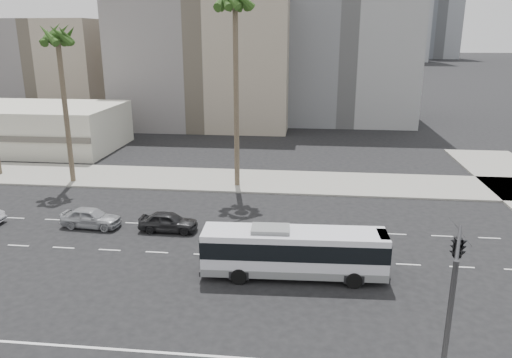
# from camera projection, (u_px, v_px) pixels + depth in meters

# --- Properties ---
(ground) EXTENTS (700.00, 700.00, 0.00)m
(ground) POSITION_uv_depth(u_px,v_px,m) (254.00, 257.00, 29.14)
(ground) COLOR black
(ground) RESTS_ON ground
(sidewalk_north) EXTENTS (120.00, 7.00, 0.15)m
(sidewalk_north) POSITION_uv_depth(u_px,v_px,m) (274.00, 181.00, 43.88)
(sidewalk_north) COLOR gray
(sidewalk_north) RESTS_ON ground
(commercial_low) EXTENTS (22.00, 12.16, 5.00)m
(commercial_low) POSITION_uv_depth(u_px,v_px,m) (22.00, 127.00, 56.34)
(commercial_low) COLOR beige
(commercial_low) RESTS_ON ground
(midrise_beige_west) EXTENTS (24.00, 18.00, 18.00)m
(midrise_beige_west) POSITION_uv_depth(u_px,v_px,m) (207.00, 61.00, 70.70)
(midrise_beige_west) COLOR gray
(midrise_beige_west) RESTS_ON ground
(midrise_gray_center) EXTENTS (20.00, 20.00, 26.00)m
(midrise_gray_center) POSITION_uv_depth(u_px,v_px,m) (345.00, 33.00, 74.11)
(midrise_gray_center) COLOR slate
(midrise_gray_center) RESTS_ON ground
(midrise_beige_far) EXTENTS (18.00, 16.00, 15.00)m
(midrise_beige_far) POSITION_uv_depth(u_px,v_px,m) (56.00, 68.00, 78.63)
(midrise_beige_far) COLOR gray
(midrise_beige_far) RESTS_ON ground
(highrise_far) EXTENTS (22.00, 22.00, 60.00)m
(highrise_far) POSITION_uv_depth(u_px,v_px,m) (439.00, 1.00, 260.85)
(highrise_far) COLOR slate
(highrise_far) RESTS_ON ground
(city_bus) EXTENTS (10.06, 2.62, 2.87)m
(city_bus) POSITION_uv_depth(u_px,v_px,m) (294.00, 251.00, 26.44)
(city_bus) COLOR silver
(city_bus) RESTS_ON ground
(car_a) EXTENTS (1.65, 3.97, 1.35)m
(car_a) POSITION_uv_depth(u_px,v_px,m) (168.00, 222.00, 32.85)
(car_a) COLOR black
(car_a) RESTS_ON ground
(car_b) EXTENTS (1.96, 4.23, 1.40)m
(car_b) POSITION_uv_depth(u_px,v_px,m) (91.00, 217.00, 33.51)
(car_b) COLOR #9A9BA0
(car_b) RESTS_ON ground
(traffic_signal) EXTENTS (2.86, 3.94, 6.16)m
(traffic_signal) POSITION_uv_depth(u_px,v_px,m) (457.00, 254.00, 17.73)
(traffic_signal) COLOR #262628
(traffic_signal) RESTS_ON ground
(palm_near) EXTENTS (4.91, 4.91, 16.53)m
(palm_near) POSITION_uv_depth(u_px,v_px,m) (235.00, 6.00, 38.44)
(palm_near) COLOR brown
(palm_near) RESTS_ON ground
(palm_mid) EXTENTS (4.43, 4.43, 13.70)m
(palm_mid) POSITION_uv_depth(u_px,v_px,m) (58.00, 40.00, 40.35)
(palm_mid) COLOR brown
(palm_mid) RESTS_ON ground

